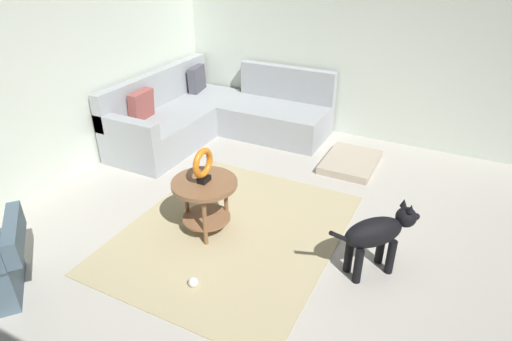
{
  "coord_description": "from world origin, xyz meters",
  "views": [
    {
      "loc": [
        -2.7,
        -0.99,
        2.5
      ],
      "look_at": [
        0.45,
        0.6,
        0.55
      ],
      "focal_mm": 30.31,
      "sensor_mm": 36.0,
      "label": 1
    }
  ],
  "objects_px": {
    "sectional_couch": "(214,116)",
    "dog_bed_mat": "(351,162)",
    "torus_sculpture": "(203,165)",
    "dog_toy_ball": "(193,282)",
    "side_table": "(205,193)",
    "dog": "(378,234)"
  },
  "relations": [
    {
      "from": "torus_sculpture",
      "to": "dog_bed_mat",
      "type": "relative_size",
      "value": 0.41
    },
    {
      "from": "sectional_couch",
      "to": "dog_bed_mat",
      "type": "xyz_separation_m",
      "value": [
        -0.01,
        -1.94,
        -0.24
      ]
    },
    {
      "from": "dog",
      "to": "dog_bed_mat",
      "type": "bearing_deg",
      "value": 153.72
    },
    {
      "from": "torus_sculpture",
      "to": "dog_toy_ball",
      "type": "bearing_deg",
      "value": -155.94
    },
    {
      "from": "side_table",
      "to": "torus_sculpture",
      "type": "xyz_separation_m",
      "value": [
        0.0,
        -0.0,
        0.29
      ]
    },
    {
      "from": "side_table",
      "to": "dog",
      "type": "relative_size",
      "value": 0.91
    },
    {
      "from": "sectional_couch",
      "to": "dog",
      "type": "bearing_deg",
      "value": -123.71
    },
    {
      "from": "torus_sculpture",
      "to": "dog_toy_ball",
      "type": "relative_size",
      "value": 3.85
    },
    {
      "from": "dog_toy_ball",
      "to": "dog",
      "type": "bearing_deg",
      "value": -55.66
    },
    {
      "from": "side_table",
      "to": "dog_toy_ball",
      "type": "bearing_deg",
      "value": -155.94
    },
    {
      "from": "sectional_couch",
      "to": "dog_bed_mat",
      "type": "height_order",
      "value": "sectional_couch"
    },
    {
      "from": "side_table",
      "to": "dog_bed_mat",
      "type": "distance_m",
      "value": 2.12
    },
    {
      "from": "torus_sculpture",
      "to": "dog_toy_ball",
      "type": "height_order",
      "value": "torus_sculpture"
    },
    {
      "from": "dog",
      "to": "side_table",
      "type": "bearing_deg",
      "value": -131.85
    },
    {
      "from": "dog_bed_mat",
      "to": "side_table",
      "type": "bearing_deg",
      "value": 155.96
    },
    {
      "from": "sectional_couch",
      "to": "side_table",
      "type": "distance_m",
      "value": 2.21
    },
    {
      "from": "side_table",
      "to": "dog_toy_ball",
      "type": "xyz_separation_m",
      "value": [
        -0.68,
        -0.31,
        -0.37
      ]
    },
    {
      "from": "torus_sculpture",
      "to": "dog",
      "type": "relative_size",
      "value": 0.49
    },
    {
      "from": "sectional_couch",
      "to": "side_table",
      "type": "height_order",
      "value": "sectional_couch"
    },
    {
      "from": "sectional_couch",
      "to": "side_table",
      "type": "xyz_separation_m",
      "value": [
        -1.91,
        -1.09,
        0.13
      ]
    },
    {
      "from": "side_table",
      "to": "dog_toy_ball",
      "type": "relative_size",
      "value": 7.08
    },
    {
      "from": "sectional_couch",
      "to": "torus_sculpture",
      "type": "bearing_deg",
      "value": -150.31
    }
  ]
}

